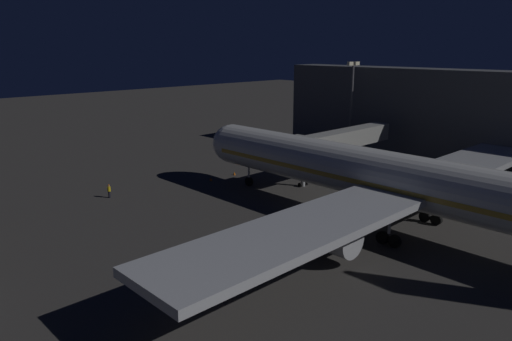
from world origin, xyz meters
TOP-DOWN VIEW (x-y plane):
  - ground_plane at (0.00, 0.00)m, footprint 320.00×320.00m
  - airliner_at_gate at (0.00, 9.52)m, footprint 59.59×61.38m
  - jet_bridge at (-11.63, -9.31)m, footprint 21.59×3.40m
  - apron_floodlight_mast at (-25.50, -16.33)m, footprint 2.90×0.50m
  - ground_crew_under_port_wing at (16.23, -22.69)m, footprint 0.40×0.40m
  - traffic_cone_nose_port at (-2.20, -20.05)m, footprint 0.36×0.36m
  - traffic_cone_nose_starboard at (2.20, -20.05)m, footprint 0.36×0.36m

SIDE VIEW (x-z plane):
  - ground_plane at x=0.00m, z-range 0.00..0.00m
  - traffic_cone_nose_port at x=-2.20m, z-range 0.00..0.55m
  - traffic_cone_nose_starboard at x=2.20m, z-range 0.00..0.55m
  - ground_crew_under_port_wing at x=16.23m, z-range 0.09..1.82m
  - airliner_at_gate at x=0.00m, z-range -3.80..14.12m
  - jet_bridge at x=-11.63m, z-range 1.89..8.74m
  - apron_floodlight_mast at x=-25.50m, z-range 1.40..17.28m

